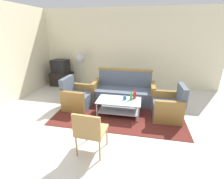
{
  "coord_description": "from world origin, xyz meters",
  "views": [
    {
      "loc": [
        0.56,
        -3.0,
        2.09
      ],
      "look_at": [
        -0.17,
        0.74,
        0.65
      ],
      "focal_mm": 25.82,
      "sensor_mm": 36.0,
      "label": 1
    }
  ],
  "objects_px": {
    "bottle_red": "(135,95)",
    "couch": "(124,92)",
    "wicker_chair": "(90,130)",
    "armchair_right": "(168,107)",
    "television": "(60,66)",
    "bottle_green": "(131,97)",
    "pedestal_fan": "(80,60)",
    "coffee_table": "(119,105)",
    "tv_stand": "(62,79)",
    "armchair_left": "(77,98)",
    "cup": "(125,98)"
  },
  "relations": [
    {
      "from": "armchair_right",
      "to": "pedestal_fan",
      "type": "relative_size",
      "value": 0.67
    },
    {
      "from": "armchair_left",
      "to": "couch",
      "type": "bearing_deg",
      "value": 120.55
    },
    {
      "from": "pedestal_fan",
      "to": "bottle_red",
      "type": "bearing_deg",
      "value": -39.67
    },
    {
      "from": "television",
      "to": "pedestal_fan",
      "type": "relative_size",
      "value": 0.52
    },
    {
      "from": "coffee_table",
      "to": "television",
      "type": "xyz_separation_m",
      "value": [
        -2.55,
        1.89,
        0.49
      ]
    },
    {
      "from": "cup",
      "to": "television",
      "type": "height_order",
      "value": "television"
    },
    {
      "from": "bottle_red",
      "to": "cup",
      "type": "height_order",
      "value": "bottle_red"
    },
    {
      "from": "armchair_left",
      "to": "bottle_red",
      "type": "xyz_separation_m",
      "value": [
        1.59,
        -0.02,
        0.21
      ]
    },
    {
      "from": "couch",
      "to": "wicker_chair",
      "type": "relative_size",
      "value": 2.14
    },
    {
      "from": "coffee_table",
      "to": "bottle_green",
      "type": "xyz_separation_m",
      "value": [
        0.3,
        0.07,
        0.22
      ]
    },
    {
      "from": "bottle_red",
      "to": "wicker_chair",
      "type": "xyz_separation_m",
      "value": [
        -0.65,
        -1.66,
        -0.0
      ]
    },
    {
      "from": "bottle_green",
      "to": "pedestal_fan",
      "type": "relative_size",
      "value": 0.18
    },
    {
      "from": "couch",
      "to": "armchair_left",
      "type": "xyz_separation_m",
      "value": [
        -1.23,
        -0.6,
        -0.03
      ]
    },
    {
      "from": "couch",
      "to": "bottle_green",
      "type": "relative_size",
      "value": 7.97
    },
    {
      "from": "coffee_table",
      "to": "cup",
      "type": "relative_size",
      "value": 11.0
    },
    {
      "from": "armchair_right",
      "to": "bottle_green",
      "type": "xyz_separation_m",
      "value": [
        -0.92,
        -0.02,
        0.21
      ]
    },
    {
      "from": "bottle_red",
      "to": "pedestal_fan",
      "type": "xyz_separation_m",
      "value": [
        -2.12,
        1.76,
        0.52
      ]
    },
    {
      "from": "armchair_left",
      "to": "pedestal_fan",
      "type": "distance_m",
      "value": 1.95
    },
    {
      "from": "armchair_right",
      "to": "wicker_chair",
      "type": "bearing_deg",
      "value": 134.94
    },
    {
      "from": "cup",
      "to": "television",
      "type": "bearing_deg",
      "value": 145.81
    },
    {
      "from": "cup",
      "to": "pedestal_fan",
      "type": "distance_m",
      "value": 2.72
    },
    {
      "from": "armchair_right",
      "to": "pedestal_fan",
      "type": "xyz_separation_m",
      "value": [
        -2.96,
        1.85,
        0.73
      ]
    },
    {
      "from": "bottle_green",
      "to": "bottle_red",
      "type": "bearing_deg",
      "value": 54.65
    },
    {
      "from": "tv_stand",
      "to": "bottle_red",
      "type": "bearing_deg",
      "value": -30.25
    },
    {
      "from": "armchair_left",
      "to": "wicker_chair",
      "type": "height_order",
      "value": "armchair_left"
    },
    {
      "from": "armchair_right",
      "to": "tv_stand",
      "type": "bearing_deg",
      "value": 62.93
    },
    {
      "from": "television",
      "to": "armchair_left",
      "type": "bearing_deg",
      "value": 136.46
    },
    {
      "from": "armchair_right",
      "to": "wicker_chair",
      "type": "xyz_separation_m",
      "value": [
        -1.49,
        -1.56,
        0.21
      ]
    },
    {
      "from": "couch",
      "to": "tv_stand",
      "type": "distance_m",
      "value": 2.79
    },
    {
      "from": "coffee_table",
      "to": "bottle_green",
      "type": "bearing_deg",
      "value": 12.45
    },
    {
      "from": "couch",
      "to": "armchair_left",
      "type": "height_order",
      "value": "couch"
    },
    {
      "from": "television",
      "to": "couch",
      "type": "bearing_deg",
      "value": 165.08
    },
    {
      "from": "pedestal_fan",
      "to": "bottle_green",
      "type": "bearing_deg",
      "value": -42.51
    },
    {
      "from": "coffee_table",
      "to": "pedestal_fan",
      "type": "distance_m",
      "value": 2.71
    },
    {
      "from": "tv_stand",
      "to": "television",
      "type": "xyz_separation_m",
      "value": [
        0.0,
        0.0,
        0.5
      ]
    },
    {
      "from": "armchair_left",
      "to": "armchair_right",
      "type": "xyz_separation_m",
      "value": [
        2.43,
        -0.12,
        0.0
      ]
    },
    {
      "from": "couch",
      "to": "cup",
      "type": "height_order",
      "value": "couch"
    },
    {
      "from": "armchair_left",
      "to": "bottle_green",
      "type": "relative_size",
      "value": 3.76
    },
    {
      "from": "armchair_right",
      "to": "television",
      "type": "height_order",
      "value": "television"
    },
    {
      "from": "coffee_table",
      "to": "bottle_green",
      "type": "distance_m",
      "value": 0.38
    },
    {
      "from": "armchair_left",
      "to": "television",
      "type": "bearing_deg",
      "value": -137.01
    },
    {
      "from": "couch",
      "to": "coffee_table",
      "type": "height_order",
      "value": "couch"
    },
    {
      "from": "bottle_red",
      "to": "couch",
      "type": "bearing_deg",
      "value": 119.93
    },
    {
      "from": "bottle_green",
      "to": "pedestal_fan",
      "type": "distance_m",
      "value": 2.82
    },
    {
      "from": "coffee_table",
      "to": "tv_stand",
      "type": "bearing_deg",
      "value": 143.56
    },
    {
      "from": "coffee_table",
      "to": "bottle_green",
      "type": "height_order",
      "value": "bottle_green"
    },
    {
      "from": "wicker_chair",
      "to": "television",
      "type": "bearing_deg",
      "value": 127.83
    },
    {
      "from": "tv_stand",
      "to": "wicker_chair",
      "type": "relative_size",
      "value": 0.95
    },
    {
      "from": "wicker_chair",
      "to": "couch",
      "type": "bearing_deg",
      "value": 86.49
    },
    {
      "from": "cup",
      "to": "armchair_left",
      "type": "bearing_deg",
      "value": 174.01
    }
  ]
}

